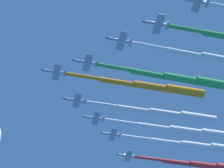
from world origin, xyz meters
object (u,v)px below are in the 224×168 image
Objects in this scene: jet_trail_starboard at (206,165)px; jet_port_inner at (183,79)px; jet_lead at (153,87)px; jet_port_mid at (222,59)px; jet_starboard_mid at (189,131)px; jet_starboard_inner at (168,114)px; jet_starboard_outer at (199,145)px.

jet_port_inner is at bearing 124.98° from jet_trail_starboard.
jet_trail_starboard is (23.79, -56.46, -3.27)m from jet_lead.
jet_port_mid is 44.94m from jet_starboard_mid.
jet_lead reaches higher than jet_starboard_inner.
jet_starboard_outer is at bearing 121.80° from jet_trail_starboard.
jet_starboard_mid is at bearing -76.54° from jet_starboard_inner.
jet_port_inner is 36.68m from jet_starboard_mid.
jet_lead is at bearing 108.25° from jet_starboard_mid.
jet_lead is 15.66m from jet_starboard_inner.
jet_starboard_inner is at bearing 112.54° from jet_trail_starboard.
jet_starboard_mid is 14.80m from jet_starboard_outer.
jet_starboard_inner is 1.01× the size of jet_trail_starboard.
jet_port_mid is 70.81m from jet_trail_starboard.
jet_port_inner is 0.93× the size of jet_starboard_outer.
jet_starboard_outer is at bearing -65.26° from jet_starboard_mid.
jet_starboard_mid is 1.02× the size of jet_starboard_outer.
jet_port_inner is at bearing 151.30° from jet_starboard_inner.
jet_port_inner is 0.99× the size of jet_trail_starboard.
jet_trail_starboard is (7.30, -11.77, -2.69)m from jet_starboard_outer.
jet_trail_starboard is (13.47, -25.17, -1.48)m from jet_starboard_mid.
jet_starboard_inner is 0.99× the size of jet_port_mid.
jet_lead is at bearing 113.79° from jet_starboard_inner.
jet_port_mid is (-28.66, -8.95, -1.11)m from jet_lead.
jet_lead is at bearing 112.85° from jet_trail_starboard.
jet_lead is 1.01× the size of jet_trail_starboard.
jet_starboard_inner is 35.28m from jet_port_mid.
jet_starboard_mid is at bearing -29.82° from jet_port_mid.
jet_lead is 0.95× the size of jet_starboard_outer.
jet_starboard_mid reaches higher than jet_starboard_inner.
jet_trail_starboard is (52.45, -47.51, -2.16)m from jet_port_mid.
jet_port_inner is at bearing 125.84° from jet_starboard_outer.
jet_lead is 1.03× the size of jet_port_inner.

